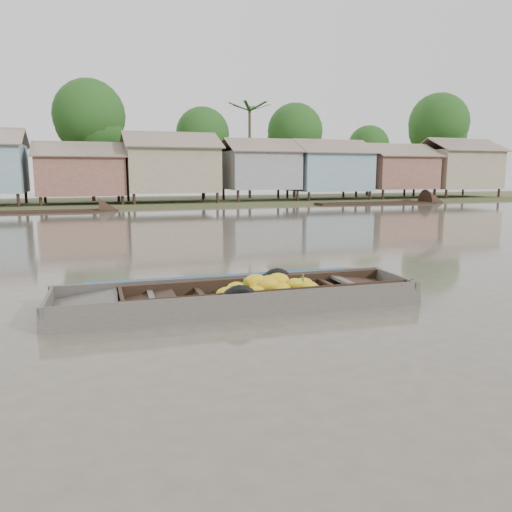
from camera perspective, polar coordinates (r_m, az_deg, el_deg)
name	(u,v)px	position (r m, az deg, el deg)	size (l,w,h in m)	color
ground	(300,307)	(9.22, 5.06, -5.83)	(120.00, 120.00, 0.00)	#534B40
riverbank	(172,164)	(40.54, -9.54, 10.29)	(120.00, 12.47, 10.22)	#384723
banana_boat	(265,295)	(9.44, 1.05, -4.52)	(5.56, 1.50, 0.80)	black
viewer_boat	(239,303)	(9.33, -2.01, -5.34)	(6.77, 2.05, 0.54)	#3B3632
distant_boats	(283,209)	(34.14, 3.13, 5.34)	(47.53, 16.52, 0.35)	black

